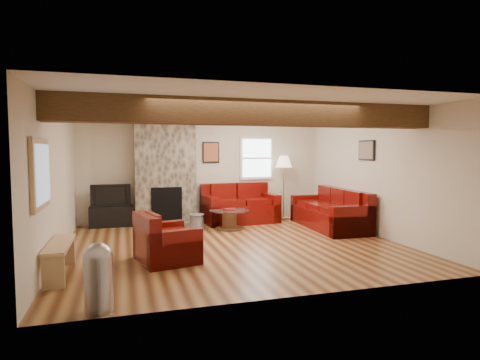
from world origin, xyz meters
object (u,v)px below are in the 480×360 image
object	(u,v)px
television	(111,195)
floor_lamp	(284,165)
coffee_table	(229,220)
sofa_three	(329,209)
armchair_red	(167,237)
loveseat	(240,203)
tv_cabinet	(111,216)

from	to	relation	value
television	floor_lamp	bearing A→B (deg)	-2.02
television	coffee_table	bearing A→B (deg)	-23.15
sofa_three	television	distance (m)	4.97
sofa_three	television	world-z (taller)	television
floor_lamp	armchair_red	bearing A→B (deg)	-136.35
loveseat	floor_lamp	bearing A→B (deg)	2.82
tv_cabinet	television	bearing A→B (deg)	0.00
sofa_three	armchair_red	distance (m)	4.18
sofa_three	television	bearing A→B (deg)	-106.27
armchair_red	coffee_table	world-z (taller)	armchair_red
armchair_red	tv_cabinet	xyz separation A→B (m)	(-0.91, 3.29, -0.14)
loveseat	coffee_table	bearing A→B (deg)	-125.76
floor_lamp	sofa_three	bearing A→B (deg)	-69.96
coffee_table	armchair_red	bearing A→B (deg)	-126.07
tv_cabinet	television	size ratio (longest dim) A/B	1.10
armchair_red	tv_cabinet	world-z (taller)	armchair_red
coffee_table	television	size ratio (longest dim) A/B	1.02
television	tv_cabinet	bearing A→B (deg)	0.00
tv_cabinet	armchair_red	bearing A→B (deg)	-74.51
television	floor_lamp	size ratio (longest dim) A/B	0.54
tv_cabinet	television	distance (m)	0.49
sofa_three	coffee_table	size ratio (longest dim) A/B	2.55
armchair_red	television	world-z (taller)	television
armchair_red	television	bearing A→B (deg)	2.64
armchair_red	television	distance (m)	3.43
television	floor_lamp	world-z (taller)	floor_lamp
tv_cabinet	loveseat	bearing A→B (deg)	-5.72
sofa_three	armchair_red	bearing A→B (deg)	-63.52
loveseat	sofa_three	bearing A→B (deg)	-40.48
armchair_red	loveseat	bearing A→B (deg)	-47.74
coffee_table	floor_lamp	world-z (taller)	floor_lamp
loveseat	tv_cabinet	size ratio (longest dim) A/B	1.83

